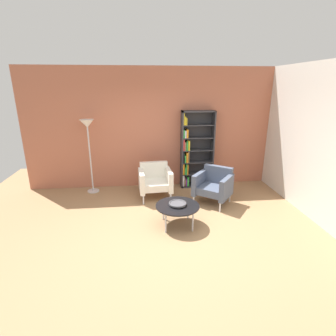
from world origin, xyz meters
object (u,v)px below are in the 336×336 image
at_px(armchair_near_window, 155,180).
at_px(floor_lamp_torchiere, 88,132).
at_px(decorative_bowl, 178,204).
at_px(bookshelf_tall, 194,151).
at_px(coffee_table_low, 178,207).
at_px(armchair_spare_guest, 214,185).

height_order(armchair_near_window, floor_lamp_torchiere, floor_lamp_torchiere).
bearing_deg(decorative_bowl, bookshelf_tall, 70.65).
xyz_separation_m(bookshelf_tall, decorative_bowl, (-0.67, -1.92, -0.48)).
bearing_deg(floor_lamp_torchiere, armchair_near_window, -17.69).
distance_m(coffee_table_low, floor_lamp_torchiere, 2.77).
height_order(armchair_near_window, armchair_spare_guest, same).
relative_size(bookshelf_tall, armchair_near_window, 2.44).
xyz_separation_m(decorative_bowl, armchair_spare_guest, (0.92, 0.88, -0.02)).
distance_m(armchair_near_window, armchair_spare_guest, 1.33).
xyz_separation_m(coffee_table_low, floor_lamp_torchiere, (-1.82, 1.78, 1.08)).
bearing_deg(armchair_near_window, bookshelf_tall, 27.19).
xyz_separation_m(bookshelf_tall, floor_lamp_torchiere, (-2.50, -0.14, 0.53)).
relative_size(decorative_bowl, armchair_near_window, 0.41).
bearing_deg(decorative_bowl, coffee_table_low, -104.04).
bearing_deg(decorative_bowl, armchair_spare_guest, 43.85).
xyz_separation_m(coffee_table_low, decorative_bowl, (0.00, 0.00, 0.06)).
bearing_deg(floor_lamp_torchiere, coffee_table_low, -44.39).
bearing_deg(floor_lamp_torchiere, bookshelf_tall, 3.14).
xyz_separation_m(decorative_bowl, floor_lamp_torchiere, (-1.82, 1.78, 1.01)).
relative_size(bookshelf_tall, coffee_table_low, 2.37).
height_order(decorative_bowl, armchair_near_window, armchair_near_window).
bearing_deg(floor_lamp_torchiere, armchair_spare_guest, -18.26).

